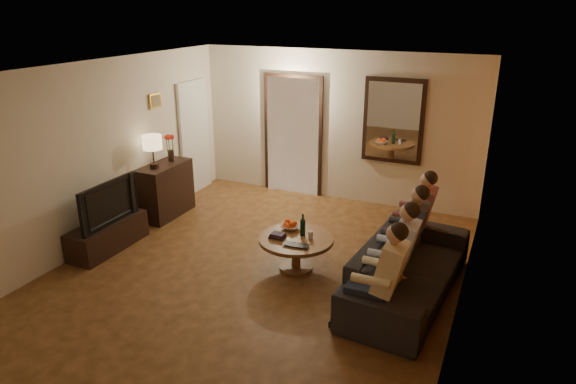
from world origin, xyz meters
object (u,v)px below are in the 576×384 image
at_px(tv, 103,202).
at_px(person_d, 417,220).
at_px(table_lamp, 153,152).
at_px(dog, 374,285).
at_px(sofa, 409,268).
at_px(bowl, 290,227).
at_px(person_b, 396,259).
at_px(person_a, 383,284).
at_px(coffee_table, 296,253).
at_px(laptop, 295,247).
at_px(dresser, 165,190).
at_px(tv_stand, 108,235).
at_px(person_c, 407,238).
at_px(wine_bottle, 303,224).

relative_size(tv, person_d, 0.89).
distance_m(table_lamp, dog, 4.09).
xyz_separation_m(sofa, bowl, (-1.66, 0.26, 0.13)).
bearing_deg(person_b, person_a, -90.00).
distance_m(coffee_table, laptop, 0.38).
distance_m(person_b, dog, 0.40).
bearing_deg(table_lamp, laptop, -17.41).
xyz_separation_m(sofa, laptop, (-1.38, -0.24, 0.11)).
height_order(dresser, laptop, dresser).
xyz_separation_m(person_b, bowl, (-1.56, 0.56, -0.12)).
bearing_deg(tv_stand, dog, 1.31).
relative_size(tv, dog, 1.92).
relative_size(table_lamp, person_c, 0.45).
relative_size(dog, bowl, 2.16).
distance_m(dog, coffee_table, 1.26).
bearing_deg(person_a, wine_bottle, 141.95).
bearing_deg(person_d, tv_stand, -160.76).
bearing_deg(tv_stand, bowl, 17.22).
bearing_deg(sofa, dresser, 83.66).
distance_m(tv, bowl, 2.63).
relative_size(person_d, wine_bottle, 3.87).
relative_size(table_lamp, dog, 0.96).
xyz_separation_m(person_c, dog, (-0.21, -0.73, -0.32)).
height_order(person_b, person_c, same).
relative_size(person_b, laptop, 3.65).
bearing_deg(coffee_table, sofa, -1.52).
xyz_separation_m(dresser, person_d, (4.06, 0.05, 0.16)).
relative_size(person_a, coffee_table, 1.22).
bearing_deg(dog, laptop, 159.54).
bearing_deg(tv_stand, person_d, 19.24).
xyz_separation_m(table_lamp, coffee_table, (2.68, -0.59, -0.92)).
distance_m(table_lamp, coffee_table, 2.90).
xyz_separation_m(table_lamp, laptop, (2.78, -0.87, -0.68)).
distance_m(person_a, laptop, 1.44).
distance_m(tv_stand, person_c, 4.16).
bearing_deg(person_a, coffee_table, 145.72).
bearing_deg(tv_stand, person_c, 11.37).
bearing_deg(tv, dresser, 0.00).
height_order(person_b, laptop, person_b).
distance_m(sofa, laptop, 1.40).
distance_m(dresser, person_a, 4.42).
distance_m(table_lamp, bowl, 2.62).
distance_m(person_b, person_d, 1.20).
bearing_deg(table_lamp, bowl, -8.47).
relative_size(dresser, bowl, 3.80).
height_order(person_a, person_c, same).
xyz_separation_m(table_lamp, tv_stand, (0.00, -1.15, -0.94)).
bearing_deg(laptop, tv, -176.88).
xyz_separation_m(tv, dog, (3.85, 0.09, -0.44)).
height_order(dog, coffee_table, dog).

